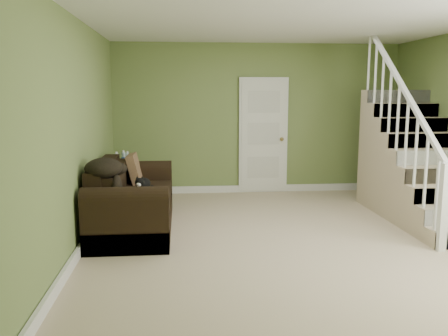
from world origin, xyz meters
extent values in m
cube|color=#C3AB8D|center=(0.00, 0.00, 0.00)|extent=(5.00, 5.50, 0.01)
cube|color=white|center=(0.00, 0.00, 2.60)|extent=(5.00, 5.50, 0.01)
cube|color=olive|center=(0.00, 2.75, 1.30)|extent=(5.00, 0.04, 2.60)
cube|color=olive|center=(0.00, -2.75, 1.30)|extent=(5.00, 0.04, 2.60)
cube|color=olive|center=(-2.50, 0.00, 1.30)|extent=(0.04, 5.50, 2.60)
cube|color=white|center=(0.00, 2.72, 0.06)|extent=(5.00, 0.04, 0.12)
cube|color=white|center=(-2.47, 0.00, 0.06)|extent=(0.04, 5.50, 0.12)
cube|color=white|center=(0.10, 2.71, 1.01)|extent=(0.86, 0.05, 2.02)
cube|color=white|center=(0.10, 2.69, 1.00)|extent=(0.78, 0.04, 1.96)
sphere|color=olive|center=(0.42, 2.65, 0.95)|extent=(0.07, 0.07, 0.07)
cylinder|color=white|center=(1.55, -0.46, 0.65)|extent=(0.04, 0.04, 0.90)
cylinder|color=white|center=(1.55, -0.19, 0.85)|extent=(0.04, 0.04, 0.90)
cube|color=#C3AB8D|center=(2.00, 0.08, 0.30)|extent=(1.00, 0.27, 0.60)
cylinder|color=white|center=(1.55, 0.08, 1.05)|extent=(0.04, 0.04, 0.90)
cube|color=#C3AB8D|center=(2.00, 0.35, 0.40)|extent=(1.00, 0.27, 0.80)
cylinder|color=white|center=(1.55, 0.35, 1.25)|extent=(0.04, 0.04, 0.90)
cube|color=#C3AB8D|center=(2.00, 0.62, 0.50)|extent=(1.00, 0.27, 1.00)
cylinder|color=white|center=(1.55, 0.62, 1.45)|extent=(0.04, 0.04, 0.90)
cube|color=#C3AB8D|center=(2.00, 0.89, 0.60)|extent=(1.00, 0.27, 1.20)
cylinder|color=white|center=(1.55, 0.89, 1.65)|extent=(0.04, 0.04, 0.90)
cube|color=#C3AB8D|center=(2.00, 1.16, 0.70)|extent=(1.00, 0.27, 1.40)
cylinder|color=white|center=(1.55, 1.16, 1.85)|extent=(0.04, 0.04, 0.90)
cube|color=#C3AB8D|center=(2.00, 1.43, 0.80)|extent=(1.00, 0.27, 1.60)
cylinder|color=white|center=(1.55, 1.43, 2.05)|extent=(0.04, 0.04, 0.90)
cube|color=#C3AB8D|center=(2.00, 1.70, 0.90)|extent=(1.00, 0.27, 1.80)
cylinder|color=white|center=(1.55, 1.70, 2.25)|extent=(0.04, 0.04, 0.90)
cube|color=white|center=(1.55, -0.62, 0.50)|extent=(0.09, 0.09, 1.00)
cube|color=white|center=(1.55, 0.62, 1.90)|extent=(0.06, 2.46, 1.84)
cube|color=black|center=(-1.97, 0.63, 0.13)|extent=(0.95, 2.21, 0.25)
cube|color=black|center=(-1.87, 0.63, 0.36)|extent=(0.72, 1.67, 0.22)
cube|color=black|center=(-1.97, -0.35, 0.31)|extent=(0.95, 0.25, 0.62)
cube|color=black|center=(-1.97, 1.60, 0.31)|extent=(0.95, 0.25, 0.62)
cylinder|color=black|center=(-1.97, -0.35, 0.62)|extent=(0.95, 0.25, 0.25)
cylinder|color=black|center=(-1.97, 1.60, 0.62)|extent=(0.95, 0.25, 0.25)
cube|color=black|center=(-2.35, 0.63, 0.56)|extent=(0.20, 1.71, 0.63)
cube|color=black|center=(-2.19, 0.63, 0.64)|extent=(0.14, 1.65, 0.35)
cube|color=black|center=(-2.24, 1.85, 0.32)|extent=(0.62, 0.62, 0.64)
cylinder|color=silver|center=(-2.33, 1.78, 0.74)|extent=(0.06, 0.06, 0.20)
cylinder|color=#2E61B4|center=(-2.33, 1.78, 0.74)|extent=(0.07, 0.07, 0.05)
cylinder|color=white|center=(-2.33, 1.78, 0.85)|extent=(0.03, 0.03, 0.03)
cylinder|color=silver|center=(-2.17, 1.83, 0.74)|extent=(0.06, 0.06, 0.20)
cylinder|color=#2E61B4|center=(-2.17, 1.83, 0.74)|extent=(0.07, 0.07, 0.05)
cylinder|color=white|center=(-2.17, 1.83, 0.85)|extent=(0.03, 0.03, 0.03)
cylinder|color=silver|center=(-2.24, 1.95, 0.74)|extent=(0.06, 0.06, 0.20)
cylinder|color=#2E61B4|center=(-2.24, 1.95, 0.74)|extent=(0.07, 0.07, 0.05)
cylinder|color=white|center=(-2.24, 1.95, 0.85)|extent=(0.03, 0.03, 0.03)
ellipsoid|color=black|center=(-1.85, 0.73, 0.56)|extent=(0.24, 0.35, 0.18)
ellipsoid|color=white|center=(-1.85, 0.66, 0.53)|extent=(0.13, 0.15, 0.09)
sphere|color=black|center=(-1.85, 0.56, 0.62)|extent=(0.14, 0.14, 0.12)
ellipsoid|color=white|center=(-1.85, 0.52, 0.60)|extent=(0.07, 0.06, 0.06)
cone|color=black|center=(-1.89, 0.57, 0.68)|extent=(0.05, 0.06, 0.05)
cone|color=black|center=(-1.82, 0.57, 0.68)|extent=(0.05, 0.06, 0.05)
cylinder|color=black|center=(-1.77, 0.86, 0.49)|extent=(0.05, 0.25, 0.03)
ellipsoid|color=yellow|center=(-1.72, 0.42, 0.50)|extent=(0.16, 0.16, 0.05)
cube|color=#4B2E1E|center=(-2.01, 1.32, 0.66)|extent=(0.23, 0.46, 0.47)
ellipsoid|color=black|center=(-2.24, 0.01, 0.90)|extent=(0.57, 0.66, 0.23)
camera|label=1|loc=(-1.36, -5.50, 1.78)|focal=38.00mm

